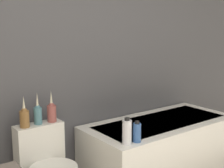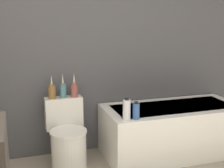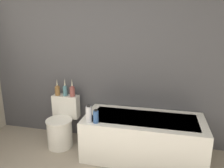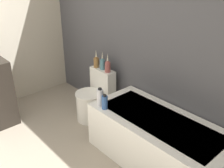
# 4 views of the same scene
# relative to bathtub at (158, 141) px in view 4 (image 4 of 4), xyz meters

# --- Properties ---
(wall_back_tiled) EXTENTS (6.40, 0.06, 2.60)m
(wall_back_tiled) POSITION_rel_bathtub_xyz_m (-0.77, 0.41, 1.02)
(wall_back_tiled) COLOR #4C4C51
(wall_back_tiled) RESTS_ON ground_plane
(bathtub) EXTENTS (1.54, 0.71, 0.55)m
(bathtub) POSITION_rel_bathtub_xyz_m (0.00, 0.00, 0.00)
(bathtub) COLOR white
(bathtub) RESTS_ON ground
(toilet) EXTENTS (0.39, 0.51, 0.69)m
(toilet) POSITION_rel_bathtub_xyz_m (-1.18, 0.03, 0.02)
(toilet) COLOR white
(toilet) RESTS_ON ground
(vase_gold) EXTENTS (0.07, 0.07, 0.25)m
(vase_gold) POSITION_rel_bathtub_xyz_m (-1.29, 0.20, 0.50)
(vase_gold) COLOR olive
(vase_gold) RESTS_ON toilet
(vase_silver) EXTENTS (0.07, 0.07, 0.26)m
(vase_silver) POSITION_rel_bathtub_xyz_m (-1.18, 0.22, 0.50)
(vase_silver) COLOR teal
(vase_silver) RESTS_ON toilet
(vase_bronze) EXTENTS (0.07, 0.07, 0.26)m
(vase_bronze) POSITION_rel_bathtub_xyz_m (-1.06, 0.21, 0.50)
(vase_bronze) COLOR #994C47
(vase_bronze) RESTS_ON toilet
(shampoo_bottle_tall) EXTENTS (0.07, 0.07, 0.22)m
(shampoo_bottle_tall) POSITION_rel_bathtub_xyz_m (-0.65, -0.26, 0.37)
(shampoo_bottle_tall) COLOR silver
(shampoo_bottle_tall) RESTS_ON bathtub
(shampoo_bottle_short) EXTENTS (0.07, 0.07, 0.17)m
(shampoo_bottle_short) POSITION_rel_bathtub_xyz_m (-0.55, -0.28, 0.35)
(shampoo_bottle_short) COLOR #335999
(shampoo_bottle_short) RESTS_ON bathtub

